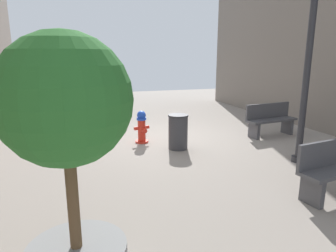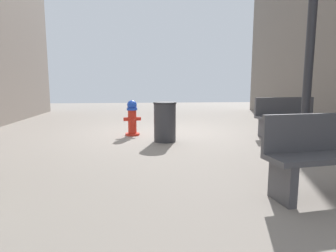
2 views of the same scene
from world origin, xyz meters
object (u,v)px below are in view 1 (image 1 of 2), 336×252
object	(u,v)px
bench_near	(270,119)
trash_bin	(178,132)
planter_tree	(68,144)
bench_far	(335,168)
street_lamp	(309,48)
fire_hydrant	(142,127)

from	to	relation	value
bench_near	trash_bin	bearing A→B (deg)	7.29
bench_near	planter_tree	distance (m)	7.33
bench_far	planter_tree	world-z (taller)	planter_tree
bench_near	bench_far	world-z (taller)	same
bench_near	street_lamp	bearing A→B (deg)	69.18
planter_tree	street_lamp	bearing A→B (deg)	-153.04
planter_tree	fire_hydrant	bearing A→B (deg)	-109.91
fire_hydrant	planter_tree	distance (m)	5.46
street_lamp	trash_bin	world-z (taller)	street_lamp
bench_near	bench_far	xyz separation A→B (m)	(1.45, 3.69, -0.00)
bench_near	street_lamp	distance (m)	3.03
fire_hydrant	bench_far	size ratio (longest dim) A/B	0.57
bench_near	trash_bin	world-z (taller)	bench_near
bench_far	trash_bin	size ratio (longest dim) A/B	1.76
bench_far	fire_hydrant	bearing A→B (deg)	-60.33
street_lamp	trash_bin	xyz separation A→B (m)	(2.23, -1.75, -2.04)
street_lamp	trash_bin	size ratio (longest dim) A/B	4.53
bench_far	trash_bin	distance (m)	3.66
bench_far	planter_tree	distance (m)	4.40
fire_hydrant	planter_tree	xyz separation A→B (m)	(1.82, 5.03, 1.12)
bench_near	bench_far	size ratio (longest dim) A/B	1.06
trash_bin	planter_tree	bearing A→B (deg)	58.51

